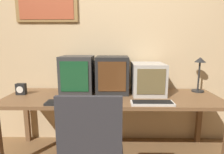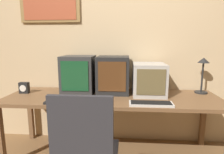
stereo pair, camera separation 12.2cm
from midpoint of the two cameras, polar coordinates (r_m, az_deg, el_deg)
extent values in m
cube|color=#D1B284|center=(2.41, -1.33, 10.66)|extent=(8.00, 0.05, 2.60)
cube|color=olive|center=(2.57, -20.76, 20.14)|extent=(0.75, 0.02, 0.43)
cube|color=#AD4C2D|center=(2.56, -20.87, 20.18)|extent=(0.66, 0.01, 0.37)
cube|color=brown|center=(2.08, -1.69, -6.37)|extent=(2.34, 0.71, 0.04)
cube|color=brown|center=(2.77, -25.71, -10.82)|extent=(0.06, 0.06, 0.67)
cube|color=brown|center=(2.69, 23.81, -11.26)|extent=(0.06, 0.06, 0.67)
cube|color=#333333|center=(2.22, -12.02, 0.70)|extent=(0.37, 0.35, 0.43)
cube|color=#194C28|center=(2.05, -13.12, 0.10)|extent=(0.30, 0.01, 0.33)
cube|color=black|center=(2.19, -1.42, 0.71)|extent=(0.37, 0.35, 0.43)
cube|color=#563319|center=(2.01, -1.62, 0.09)|extent=(0.30, 0.01, 0.32)
cube|color=#B7B2A8|center=(2.17, 9.25, -0.50)|extent=(0.36, 0.41, 0.35)
cube|color=brown|center=(1.97, 10.13, -1.43)|extent=(0.29, 0.01, 0.27)
cube|color=black|center=(1.89, -15.14, -7.55)|extent=(0.42, 0.15, 0.02)
cube|color=black|center=(1.89, -15.16, -7.17)|extent=(0.39, 0.12, 0.00)
cube|color=beige|center=(1.84, 10.29, -7.84)|extent=(0.41, 0.14, 0.02)
cube|color=black|center=(1.84, 10.30, -7.46)|extent=(0.38, 0.12, 0.00)
ellipsoid|color=#282D3D|center=(1.82, -6.92, -7.80)|extent=(0.07, 0.11, 0.03)
cube|color=black|center=(2.39, -27.30, -3.28)|extent=(0.11, 0.06, 0.13)
cylinder|color=white|center=(2.37, -27.66, -3.46)|extent=(0.08, 0.00, 0.08)
cylinder|color=black|center=(2.47, 23.35, -3.92)|extent=(0.14, 0.14, 0.02)
cylinder|color=black|center=(2.43, 23.66, 0.26)|extent=(0.02, 0.02, 0.35)
cone|color=black|center=(2.41, 23.99, 4.83)|extent=(0.13, 0.13, 0.06)
cube|color=#2D2D33|center=(1.25, -9.86, -17.26)|extent=(0.41, 0.04, 0.52)
camera|label=1|loc=(0.06, -91.73, -0.32)|focal=30.00mm
camera|label=2|loc=(0.06, 88.27, 0.32)|focal=30.00mm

